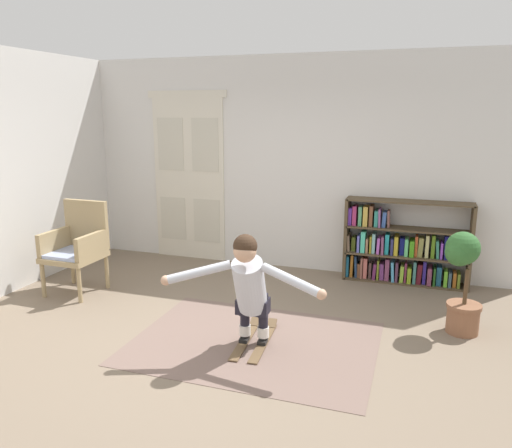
{
  "coord_description": "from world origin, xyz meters",
  "views": [
    {
      "loc": [
        1.71,
        -3.99,
        2.17
      ],
      "look_at": [
        0.15,
        0.64,
        1.05
      ],
      "focal_mm": 34.79,
      "sensor_mm": 36.0,
      "label": 1
    }
  ],
  "objects": [
    {
      "name": "back_wall",
      "position": [
        0.0,
        2.6,
        1.45
      ],
      "size": [
        6.0,
        0.1,
        2.9
      ],
      "primitive_type": "cube",
      "color": "silver",
      "rests_on": "ground"
    },
    {
      "name": "double_door",
      "position": [
        -1.53,
        2.54,
        1.23
      ],
      "size": [
        1.22,
        0.05,
        2.45
      ],
      "color": "beige",
      "rests_on": "ground"
    },
    {
      "name": "ground_plane",
      "position": [
        0.0,
        0.0,
        0.0
      ],
      "size": [
        7.2,
        7.2,
        0.0
      ],
      "primitive_type": "plane",
      "color": "#776754"
    },
    {
      "name": "potted_plant",
      "position": [
        2.15,
        1.06,
        0.66
      ],
      "size": [
        0.39,
        0.41,
        1.02
      ],
      "color": "brown",
      "rests_on": "ground"
    },
    {
      "name": "skis_pair",
      "position": [
        0.29,
        0.17,
        0.02
      ],
      "size": [
        0.33,
        0.88,
        0.07
      ],
      "color": "brown",
      "rests_on": "rug"
    },
    {
      "name": "rug",
      "position": [
        0.3,
        0.14,
        0.0
      ],
      "size": [
        2.29,
        1.7,
        0.01
      ],
      "primitive_type": "cube",
      "color": "#745D53",
      "rests_on": "ground"
    },
    {
      "name": "wicker_chair",
      "position": [
        -2.19,
        0.81,
        0.58
      ],
      "size": [
        0.61,
        0.61,
        1.1
      ],
      "color": "tan",
      "rests_on": "ground"
    },
    {
      "name": "bookshelf",
      "position": [
        1.52,
        2.39,
        0.44
      ],
      "size": [
        1.55,
        0.3,
        1.07
      ],
      "color": "#4D3E2A",
      "rests_on": "ground"
    },
    {
      "name": "person_skier",
      "position": [
        0.31,
        -0.03,
        0.66
      ],
      "size": [
        1.45,
        0.65,
        1.07
      ],
      "color": "white",
      "rests_on": "skis_pair"
    }
  ]
}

